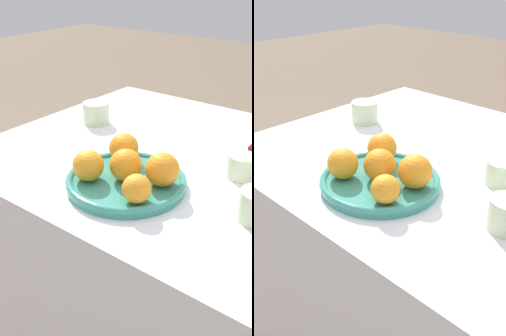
# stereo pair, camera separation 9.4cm
# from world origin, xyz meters

# --- Properties ---
(table) EXTENTS (1.13, 0.91, 0.76)m
(table) POSITION_xyz_m (0.00, 0.00, 0.38)
(table) COLOR white
(table) RESTS_ON ground_plane
(fruit_platter) EXTENTS (0.29, 0.29, 0.03)m
(fruit_platter) POSITION_xyz_m (-0.04, -0.24, 0.77)
(fruit_platter) COLOR teal
(fruit_platter) RESTS_ON table
(orange_0) EXTENTS (0.08, 0.08, 0.08)m
(orange_0) POSITION_xyz_m (0.04, -0.21, 0.82)
(orange_0) COLOR orange
(orange_0) RESTS_ON fruit_platter
(orange_1) EXTENTS (0.08, 0.08, 0.08)m
(orange_1) POSITION_xyz_m (-0.10, -0.16, 0.82)
(orange_1) COLOR orange
(orange_1) RESTS_ON fruit_platter
(orange_2) EXTENTS (0.07, 0.07, 0.07)m
(orange_2) POSITION_xyz_m (0.04, -0.30, 0.81)
(orange_2) COLOR orange
(orange_2) RESTS_ON fruit_platter
(orange_3) EXTENTS (0.08, 0.08, 0.08)m
(orange_3) POSITION_xyz_m (-0.04, -0.24, 0.82)
(orange_3) COLOR orange
(orange_3) RESTS_ON fruit_platter
(orange_4) EXTENTS (0.08, 0.08, 0.08)m
(orange_4) POSITION_xyz_m (-0.11, -0.29, 0.82)
(orange_4) COLOR orange
(orange_4) RESTS_ON fruit_platter
(cup_1) EXTENTS (0.07, 0.07, 0.06)m
(cup_1) POSITION_xyz_m (0.16, -0.02, 0.79)
(cup_1) COLOR beige
(cup_1) RESTS_ON table
(cup_2) EXTENTS (0.09, 0.09, 0.07)m
(cup_2) POSITION_xyz_m (-0.38, 0.04, 0.80)
(cup_2) COLOR beige
(cup_2) RESTS_ON table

